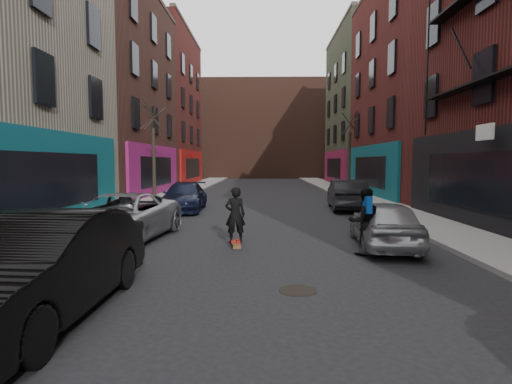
{
  "coord_description": "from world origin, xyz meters",
  "views": [
    {
      "loc": [
        0.09,
        -4.71,
        2.38
      ],
      "look_at": [
        -0.12,
        5.5,
        1.6
      ],
      "focal_mm": 28.0,
      "sensor_mm": 36.0,
      "label": 1
    }
  ],
  "objects_px": {
    "pedestrian": "(364,221)",
    "parked_left_far": "(120,218)",
    "tree_right_far": "(350,145)",
    "skateboard": "(235,244)",
    "parked_left_mid": "(39,267)",
    "parked_right_end": "(347,194)",
    "parked_left_end": "(184,197)",
    "skateboarder": "(235,215)",
    "manhole": "(298,290)",
    "tree_left_far": "(154,144)",
    "parked_right_far": "(385,223)"
  },
  "relations": [
    {
      "from": "tree_left_far",
      "to": "manhole",
      "type": "xyz_separation_m",
      "value": [
        6.92,
        -15.49,
        -3.37
      ]
    },
    {
      "from": "tree_right_far",
      "to": "manhole",
      "type": "height_order",
      "value": "tree_right_far"
    },
    {
      "from": "skateboard",
      "to": "pedestrian",
      "type": "distance_m",
      "value": 3.6
    },
    {
      "from": "parked_right_far",
      "to": "manhole",
      "type": "relative_size",
      "value": 5.6
    },
    {
      "from": "parked_left_far",
      "to": "parked_left_end",
      "type": "bearing_deg",
      "value": 93.06
    },
    {
      "from": "parked_left_end",
      "to": "skateboarder",
      "type": "xyz_separation_m",
      "value": [
        3.06,
        -8.05,
        0.22
      ]
    },
    {
      "from": "manhole",
      "to": "skateboard",
      "type": "bearing_deg",
      "value": 110.26
    },
    {
      "from": "tree_right_far",
      "to": "parked_right_end",
      "type": "distance_m",
      "value": 9.55
    },
    {
      "from": "tree_right_far",
      "to": "parked_left_end",
      "type": "distance_m",
      "value": 14.11
    },
    {
      "from": "skateboarder",
      "to": "pedestrian",
      "type": "xyz_separation_m",
      "value": [
        3.36,
        -1.01,
        -0.03
      ]
    },
    {
      "from": "parked_left_mid",
      "to": "parked_left_end",
      "type": "height_order",
      "value": "parked_left_mid"
    },
    {
      "from": "tree_right_far",
      "to": "parked_left_far",
      "type": "xyz_separation_m",
      "value": [
        -10.4,
        -17.01,
        -2.82
      ]
    },
    {
      "from": "tree_right_far",
      "to": "parked_right_end",
      "type": "relative_size",
      "value": 1.49
    },
    {
      "from": "parked_right_end",
      "to": "manhole",
      "type": "relative_size",
      "value": 6.5
    },
    {
      "from": "parked_left_far",
      "to": "parked_right_far",
      "type": "distance_m",
      "value": 7.67
    },
    {
      "from": "parked_left_far",
      "to": "pedestrian",
      "type": "xyz_separation_m",
      "value": [
        6.85,
        -1.6,
        0.15
      ]
    },
    {
      "from": "tree_left_far",
      "to": "skateboard",
      "type": "xyz_separation_m",
      "value": [
        5.48,
        -11.61,
        -3.33
      ]
    },
    {
      "from": "tree_left_far",
      "to": "manhole",
      "type": "relative_size",
      "value": 9.29
    },
    {
      "from": "parked_left_end",
      "to": "parked_right_far",
      "type": "distance_m",
      "value": 10.86
    },
    {
      "from": "parked_left_far",
      "to": "tree_right_far",
      "type": "bearing_deg",
      "value": 64.92
    },
    {
      "from": "parked_left_mid",
      "to": "parked_left_far",
      "type": "height_order",
      "value": "parked_left_mid"
    },
    {
      "from": "parked_left_mid",
      "to": "parked_left_far",
      "type": "relative_size",
      "value": 0.95
    },
    {
      "from": "parked_left_mid",
      "to": "parked_left_end",
      "type": "bearing_deg",
      "value": 92.39
    },
    {
      "from": "tree_right_far",
      "to": "parked_right_end",
      "type": "height_order",
      "value": "tree_right_far"
    },
    {
      "from": "parked_left_far",
      "to": "skateboarder",
      "type": "xyz_separation_m",
      "value": [
        3.49,
        -0.6,
        0.17
      ]
    },
    {
      "from": "manhole",
      "to": "tree_right_far",
      "type": "bearing_deg",
      "value": 75.69
    },
    {
      "from": "manhole",
      "to": "parked_left_end",
      "type": "bearing_deg",
      "value": 110.62
    },
    {
      "from": "tree_left_far",
      "to": "parked_left_mid",
      "type": "xyz_separation_m",
      "value": [
        2.91,
        -16.9,
        -2.58
      ]
    },
    {
      "from": "manhole",
      "to": "tree_left_far",
      "type": "bearing_deg",
      "value": 114.05
    },
    {
      "from": "parked_left_far",
      "to": "skateboard",
      "type": "xyz_separation_m",
      "value": [
        3.49,
        -0.6,
        -0.66
      ]
    },
    {
      "from": "manhole",
      "to": "parked_left_far",
      "type": "bearing_deg",
      "value": 137.66
    },
    {
      "from": "tree_right_far",
      "to": "manhole",
      "type": "bearing_deg",
      "value": -104.31
    },
    {
      "from": "parked_left_mid",
      "to": "pedestrian",
      "type": "distance_m",
      "value": 7.32
    },
    {
      "from": "tree_right_far",
      "to": "manhole",
      "type": "distance_m",
      "value": 22.46
    },
    {
      "from": "parked_right_end",
      "to": "skateboard",
      "type": "distance_m",
      "value": 10.02
    },
    {
      "from": "skateboard",
      "to": "pedestrian",
      "type": "bearing_deg",
      "value": -27.54
    },
    {
      "from": "parked_left_end",
      "to": "manhole",
      "type": "bearing_deg",
      "value": -71.63
    },
    {
      "from": "tree_right_far",
      "to": "parked_left_mid",
      "type": "relative_size",
      "value": 1.39
    },
    {
      "from": "tree_right_far",
      "to": "skateboard",
      "type": "distance_m",
      "value": 19.24
    },
    {
      "from": "pedestrian",
      "to": "parked_left_far",
      "type": "bearing_deg",
      "value": -20.59
    },
    {
      "from": "skateboarder",
      "to": "manhole",
      "type": "height_order",
      "value": "skateboarder"
    },
    {
      "from": "parked_left_far",
      "to": "pedestrian",
      "type": "bearing_deg",
      "value": -6.83
    },
    {
      "from": "parked_left_end",
      "to": "parked_right_end",
      "type": "distance_m",
      "value": 8.01
    },
    {
      "from": "parked_left_mid",
      "to": "skateboard",
      "type": "xyz_separation_m",
      "value": [
        2.58,
        5.29,
        -0.75
      ]
    },
    {
      "from": "pedestrian",
      "to": "manhole",
      "type": "distance_m",
      "value": 3.57
    },
    {
      "from": "tree_right_far",
      "to": "parked_left_mid",
      "type": "height_order",
      "value": "tree_right_far"
    },
    {
      "from": "skateboarder",
      "to": "manhole",
      "type": "xyz_separation_m",
      "value": [
        1.43,
        -3.88,
        -0.88
      ]
    },
    {
      "from": "parked_left_mid",
      "to": "manhole",
      "type": "relative_size",
      "value": 6.97
    },
    {
      "from": "tree_right_far",
      "to": "skateboard",
      "type": "xyz_separation_m",
      "value": [
        -6.92,
        -17.61,
        -3.48
      ]
    },
    {
      "from": "skateboarder",
      "to": "parked_left_far",
      "type": "bearing_deg",
      "value": -20.65
    }
  ]
}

